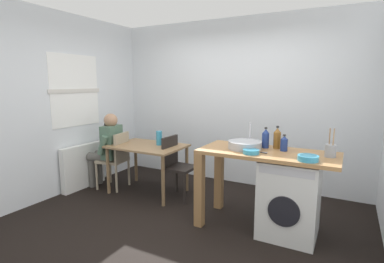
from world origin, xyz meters
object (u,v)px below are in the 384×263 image
bottle_tall_green (266,139)px  mixing_bowl (251,151)px  dining_table (147,151)px  chair_person_seat (116,157)px  chair_opposite (176,163)px  utensil_crock (330,150)px  washing_machine (289,197)px  bottle_squat_brown (277,138)px  bottle_clear_small (284,144)px  colander (308,158)px  seated_person (107,146)px  vase (159,138)px

bottle_tall_green → mixing_bowl: (-0.06, -0.37, -0.08)m
dining_table → chair_person_seat: chair_person_seat is taller
chair_opposite → mixing_bowl: bearing=67.7°
utensil_crock → chair_person_seat: bearing=176.8°
dining_table → washing_machine: 2.18m
dining_table → bottle_squat_brown: bearing=-3.3°
chair_person_seat → bottle_clear_small: (2.59, -0.11, 0.50)m
chair_opposite → colander: size_ratio=4.50×
bottle_tall_green → utensil_crock: size_ratio=0.81×
seated_person → vase: (0.86, 0.21, 0.18)m
chair_person_seat → bottle_clear_small: size_ratio=4.82×
bottle_squat_brown → bottle_tall_green: bearing=-166.6°
dining_table → chair_person_seat: bearing=-170.8°
vase → washing_machine: bearing=-11.6°
chair_opposite → washing_machine: 1.72m
washing_machine → utensil_crock: bearing=8.1°
bottle_tall_green → bottle_squat_brown: bearing=13.4°
colander → vase: (-2.19, 0.63, -0.10)m
bottle_squat_brown → vase: (-1.80, 0.21, -0.19)m
utensil_crock → vase: 2.40m
mixing_bowl → vase: size_ratio=0.81×
washing_machine → utensil_crock: utensil_crock is taller
mixing_bowl → dining_table: bearing=163.9°
dining_table → mixing_bowl: bearing=-16.1°
seated_person → chair_opposite: bearing=-90.8°
bottle_tall_green → bottle_squat_brown: size_ratio=0.92×
colander → bottle_tall_green: bearing=143.2°
bottle_clear_small → colander: bottle_clear_small is taller
chair_person_seat → seated_person: seated_person is taller
bottle_clear_small → colander: size_ratio=0.93×
bottle_tall_green → chair_person_seat: bearing=178.7°
washing_machine → vase: 2.08m
washing_machine → utensil_crock: size_ratio=2.87×
dining_table → chair_person_seat: 0.57m
bottle_clear_small → seated_person: bearing=178.1°
mixing_bowl → colander: (0.58, -0.02, 0.00)m
bottle_tall_green → colander: bottle_tall_green is taller
seated_person → bottle_squat_brown: 2.68m
bottle_tall_green → bottle_squat_brown: (0.13, 0.03, 0.01)m
bottle_clear_small → vase: bottle_clear_small is taller
seated_person → washing_machine: 2.87m
utensil_crock → mixing_bowl: bearing=-161.7°
mixing_bowl → vase: (-1.61, 0.61, -0.10)m
chair_opposite → mixing_bowl: 1.47m
utensil_crock → vase: size_ratio=1.40×
bottle_clear_small → utensil_crock: 0.48m
chair_opposite → utensil_crock: 2.12m
dining_table → mixing_bowl: 1.86m
chair_person_seat → utensil_crock: size_ratio=3.00×
utensil_crock → bottle_clear_small: bearing=173.4°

